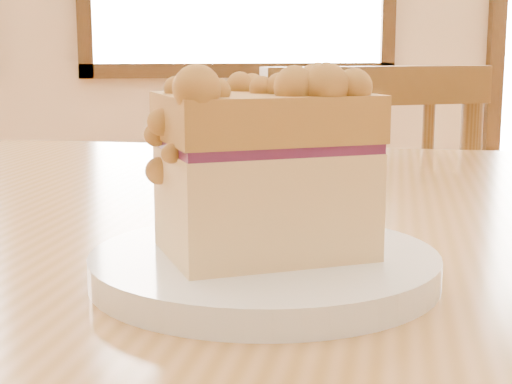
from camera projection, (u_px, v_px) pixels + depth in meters
cafe_table_main at (490, 324)px, 0.64m from camera, size 1.53×1.26×0.75m
cafe_chair_main at (336, 312)px, 1.34m from camera, size 0.44×0.44×0.87m
plate at (264, 267)px, 0.46m from camera, size 0.20×0.20×0.02m
cake_slice at (262, 163)px, 0.45m from camera, size 0.13×0.10×0.11m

